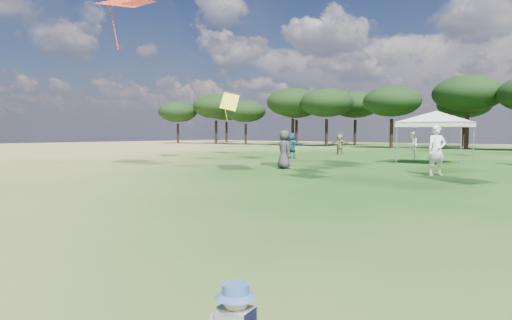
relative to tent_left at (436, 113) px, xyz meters
The scene contains 1 object.
tent_left is the anchor object (origin of this frame).
Camera 1 is at (2.59, -0.43, 1.63)m, focal length 30.00 mm.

